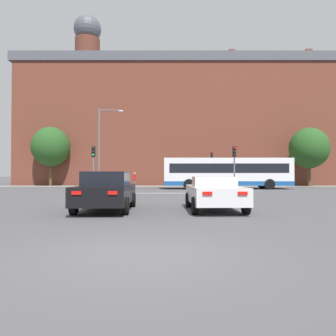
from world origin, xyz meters
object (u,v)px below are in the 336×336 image
car_roadster_right (213,193)px  traffic_light_near_left (92,161)px  bus_crossing_lead (226,172)px  street_lamp_junction (102,140)px  car_saloon_left (105,191)px  pedestrian_waiting (133,178)px  pedestrian_walking_west (216,178)px  traffic_light_near_right (233,161)px  traffic_light_far_right (211,163)px  pedestrian_walking_east (225,178)px

car_roadster_right → traffic_light_near_left: (-7.62, 12.08, 1.76)m
bus_crossing_lead → street_lamp_junction: 12.50m
car_saloon_left → traffic_light_near_left: (-3.31, 12.12, 1.66)m
pedestrian_waiting → pedestrian_walking_west: bearing=126.9°
traffic_light_near_left → traffic_light_near_right: (10.94, 0.26, 0.01)m
car_roadster_right → traffic_light_far_right: bearing=81.0°
car_saloon_left → traffic_light_far_right: 27.08m
pedestrian_walking_east → traffic_light_near_left: bearing=-173.5°
car_saloon_left → car_roadster_right: (4.32, 0.04, -0.10)m
car_saloon_left → traffic_light_far_right: traffic_light_far_right is taller
traffic_light_near_right → street_lamp_junction: 12.91m
street_lamp_junction → pedestrian_walking_east: bearing=32.1°
car_roadster_right → traffic_light_far_right: 26.15m
car_saloon_left → pedestrian_walking_east: pedestrian_walking_east is taller
car_saloon_left → traffic_light_near_right: (7.64, 12.38, 1.68)m
traffic_light_far_right → pedestrian_waiting: size_ratio=2.47×
pedestrian_walking_east → pedestrian_walking_west: 1.11m
traffic_light_far_right → pedestrian_walking_west: size_ratio=2.53×
traffic_light_near_right → car_roadster_right: bearing=-105.0°
pedestrian_waiting → car_saloon_left: bearing=39.8°
car_saloon_left → pedestrian_waiting: bearing=92.4°
traffic_light_far_right → street_lamp_junction: street_lamp_junction is taller
traffic_light_far_right → pedestrian_walking_east: (1.77, 0.46, -1.77)m
traffic_light_near_left → pedestrian_walking_west: (11.68, 14.48, -1.50)m
pedestrian_waiting → car_roadster_right: bearing=49.0°
traffic_light_near_right → pedestrian_waiting: (-9.24, 14.13, -1.49)m
car_saloon_left → traffic_light_near_left: 12.67m
street_lamp_junction → pedestrian_walking_east: 16.01m
traffic_light_near_left → bus_crossing_lead: bearing=32.0°
pedestrian_walking_west → traffic_light_near_right: bearing=57.1°
car_saloon_left → car_roadster_right: car_saloon_left is taller
pedestrian_walking_west → traffic_light_far_right: bearing=16.2°
traffic_light_near_left → car_roadster_right: bearing=-57.7°
street_lamp_junction → pedestrian_walking_east: (13.19, 8.28, -3.71)m
traffic_light_far_right → street_lamp_junction: 13.98m
traffic_light_near_right → pedestrian_waiting: 16.95m
traffic_light_near_right → street_lamp_junction: bearing=153.4°
car_saloon_left → pedestrian_waiting: pedestrian_waiting is taller
traffic_light_near_left → pedestrian_walking_east: 19.17m
traffic_light_near_left → car_saloon_left: bearing=-74.7°
traffic_light_near_right → bus_crossing_lead: bearing=84.5°
car_roadster_right → street_lamp_junction: bearing=112.5°
traffic_light_far_right → traffic_light_near_left: bearing=-128.6°
bus_crossing_lead → pedestrian_walking_east: bearing=170.7°
pedestrian_waiting → pedestrian_walking_west: pedestrian_waiting is taller
pedestrian_walking_east → car_saloon_left: bearing=-151.4°
street_lamp_junction → pedestrian_waiting: bearing=75.8°
street_lamp_junction → pedestrian_walking_east: street_lamp_junction is taller
car_roadster_right → street_lamp_junction: (-8.05, 18.03, 4.02)m
pedestrian_waiting → pedestrian_walking_east: (11.06, -0.16, 0.02)m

